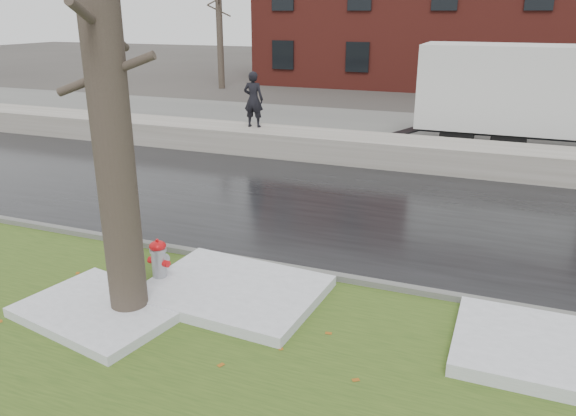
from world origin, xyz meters
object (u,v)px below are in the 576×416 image
at_px(fire_hydrant, 159,261).
at_px(worker, 253,99).
at_px(box_truck, 541,97).
at_px(tree, 106,80).

bearing_deg(fire_hydrant, worker, 111.87).
relative_size(box_truck, worker, 5.69).
distance_m(fire_hydrant, worker, 9.48).
height_order(fire_hydrant, box_truck, box_truck).
height_order(tree, box_truck, tree).
height_order(tree, worker, tree).
distance_m(tree, worker, 10.42).
xyz_separation_m(fire_hydrant, tree, (0.07, -0.88, 2.88)).
relative_size(tree, box_truck, 0.68).
bearing_deg(box_truck, fire_hydrant, -115.05).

